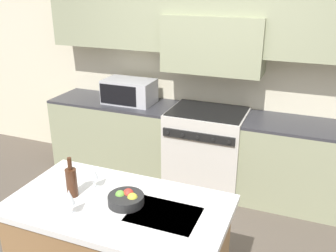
{
  "coord_description": "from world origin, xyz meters",
  "views": [
    {
      "loc": [
        1.04,
        -2.18,
        2.3
      ],
      "look_at": [
        -0.03,
        0.49,
        1.17
      ],
      "focal_mm": 40.0,
      "sensor_mm": 36.0,
      "label": 1
    }
  ],
  "objects_px": {
    "microwave": "(129,91)",
    "wine_glass_near": "(69,198)",
    "range_stove": "(206,149)",
    "wine_bottle": "(72,182)",
    "fruit_bowl": "(127,199)",
    "wine_glass_far": "(93,173)"
  },
  "relations": [
    {
      "from": "microwave",
      "to": "wine_glass_near",
      "type": "relative_size",
      "value": 3.32
    },
    {
      "from": "range_stove",
      "to": "wine_bottle",
      "type": "height_order",
      "value": "wine_bottle"
    },
    {
      "from": "microwave",
      "to": "fruit_bowl",
      "type": "height_order",
      "value": "microwave"
    },
    {
      "from": "wine_bottle",
      "to": "wine_glass_near",
      "type": "xyz_separation_m",
      "value": [
        0.12,
        -0.19,
        0.01
      ]
    },
    {
      "from": "microwave",
      "to": "fruit_bowl",
      "type": "xyz_separation_m",
      "value": [
        0.98,
        -1.95,
        -0.1
      ]
    },
    {
      "from": "wine_glass_near",
      "to": "wine_glass_far",
      "type": "xyz_separation_m",
      "value": [
        -0.04,
        0.33,
        0.0
      ]
    },
    {
      "from": "wine_glass_near",
      "to": "range_stove",
      "type": "bearing_deg",
      "value": 83.05
    },
    {
      "from": "wine_bottle",
      "to": "wine_glass_far",
      "type": "xyz_separation_m",
      "value": [
        0.08,
        0.14,
        0.01
      ]
    },
    {
      "from": "range_stove",
      "to": "wine_bottle",
      "type": "bearing_deg",
      "value": -101.01
    },
    {
      "from": "microwave",
      "to": "wine_glass_near",
      "type": "bearing_deg",
      "value": -71.96
    },
    {
      "from": "wine_glass_near",
      "to": "microwave",
      "type": "bearing_deg",
      "value": 108.04
    },
    {
      "from": "wine_bottle",
      "to": "fruit_bowl",
      "type": "distance_m",
      "value": 0.4
    },
    {
      "from": "range_stove",
      "to": "microwave",
      "type": "xyz_separation_m",
      "value": [
        -0.98,
        0.02,
        0.58
      ]
    },
    {
      "from": "fruit_bowl",
      "to": "wine_bottle",
      "type": "bearing_deg",
      "value": -172.77
    },
    {
      "from": "microwave",
      "to": "wine_glass_near",
      "type": "distance_m",
      "value": 2.3
    },
    {
      "from": "range_stove",
      "to": "microwave",
      "type": "distance_m",
      "value": 1.14
    },
    {
      "from": "microwave",
      "to": "wine_glass_far",
      "type": "xyz_separation_m",
      "value": [
        0.67,
        -1.85,
        -0.02
      ]
    },
    {
      "from": "range_stove",
      "to": "microwave",
      "type": "bearing_deg",
      "value": 178.91
    },
    {
      "from": "microwave",
      "to": "fruit_bowl",
      "type": "distance_m",
      "value": 2.18
    },
    {
      "from": "microwave",
      "to": "wine_glass_near",
      "type": "xyz_separation_m",
      "value": [
        0.71,
        -2.19,
        -0.02
      ]
    },
    {
      "from": "microwave",
      "to": "wine_glass_far",
      "type": "height_order",
      "value": "microwave"
    },
    {
      "from": "wine_bottle",
      "to": "wine_glass_far",
      "type": "distance_m",
      "value": 0.16
    }
  ]
}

